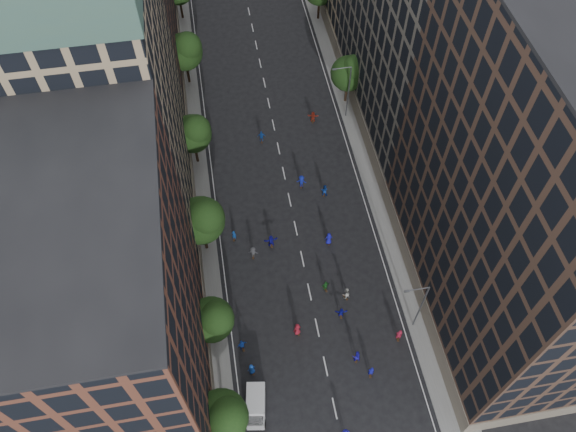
% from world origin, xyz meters
% --- Properties ---
extents(ground, '(240.00, 240.00, 0.00)m').
position_xyz_m(ground, '(0.00, 40.00, 0.00)').
color(ground, black).
rests_on(ground, ground).
extents(sidewalk_left, '(4.00, 105.00, 0.15)m').
position_xyz_m(sidewalk_left, '(-12.00, 47.50, 0.07)').
color(sidewalk_left, slate).
rests_on(sidewalk_left, ground).
extents(sidewalk_right, '(4.00, 105.00, 0.15)m').
position_xyz_m(sidewalk_right, '(12.00, 47.50, 0.07)').
color(sidewalk_right, slate).
rests_on(sidewalk_right, ground).
extents(bldg_left_a, '(14.00, 22.00, 30.00)m').
position_xyz_m(bldg_left_a, '(-19.00, 11.00, 15.00)').
color(bldg_left_a, brown).
rests_on(bldg_left_a, ground).
extents(bldg_left_b, '(14.00, 26.00, 34.00)m').
position_xyz_m(bldg_left_b, '(-19.00, 35.00, 17.00)').
color(bldg_left_b, '#968162').
rests_on(bldg_left_b, ground).
extents(bldg_right_a, '(14.00, 30.00, 36.00)m').
position_xyz_m(bldg_right_a, '(19.00, 15.00, 18.00)').
color(bldg_right_a, '#442F24').
rests_on(bldg_right_a, ground).
extents(bldg_right_b, '(14.00, 28.00, 33.00)m').
position_xyz_m(bldg_right_b, '(19.00, 44.00, 16.50)').
color(bldg_right_b, '#5C564C').
rests_on(bldg_right_b, ground).
extents(tree_left_0, '(5.20, 5.20, 8.83)m').
position_xyz_m(tree_left_0, '(-11.01, 3.85, 5.96)').
color(tree_left_0, black).
rests_on(tree_left_0, ground).
extents(tree_left_1, '(4.80, 4.80, 8.21)m').
position_xyz_m(tree_left_1, '(-11.02, 13.86, 5.55)').
color(tree_left_1, black).
rests_on(tree_left_1, ground).
extents(tree_left_2, '(5.60, 5.60, 9.45)m').
position_xyz_m(tree_left_2, '(-10.99, 25.83, 6.36)').
color(tree_left_2, black).
rests_on(tree_left_2, ground).
extents(tree_left_3, '(5.00, 5.00, 8.58)m').
position_xyz_m(tree_left_3, '(-11.02, 39.85, 5.82)').
color(tree_left_3, black).
rests_on(tree_left_3, ground).
extents(tree_left_4, '(5.40, 5.40, 9.08)m').
position_xyz_m(tree_left_4, '(-11.00, 55.84, 6.10)').
color(tree_left_4, black).
rests_on(tree_left_4, ground).
extents(tree_right_a, '(5.00, 5.00, 8.39)m').
position_xyz_m(tree_right_a, '(11.38, 47.85, 5.63)').
color(tree_right_a, black).
rests_on(tree_right_a, ground).
extents(streetlamp_near, '(2.64, 0.22, 9.06)m').
position_xyz_m(streetlamp_near, '(10.37, 12.00, 5.17)').
color(streetlamp_near, '#595B60').
rests_on(streetlamp_near, ground).
extents(streetlamp_far, '(2.64, 0.22, 9.06)m').
position_xyz_m(streetlamp_far, '(10.37, 45.00, 5.17)').
color(streetlamp_far, '#595B60').
rests_on(streetlamp_far, ground).
extents(cargo_van, '(2.61, 4.47, 2.25)m').
position_xyz_m(cargo_van, '(-7.91, 5.84, 1.19)').
color(cargo_van, silver).
rests_on(cargo_van, ground).
extents(skater_0, '(1.00, 0.82, 1.76)m').
position_xyz_m(skater_0, '(-7.83, 9.71, 0.88)').
color(skater_0, blue).
rests_on(skater_0, ground).
extents(skater_1, '(0.71, 0.53, 1.78)m').
position_xyz_m(skater_1, '(4.48, 7.34, 0.89)').
color(skater_1, '#121498').
rests_on(skater_1, ground).
extents(skater_2, '(0.96, 0.78, 1.86)m').
position_xyz_m(skater_2, '(3.34, 9.20, 0.93)').
color(skater_2, '#1D15B2').
rests_on(skater_2, ground).
extents(skater_4, '(1.21, 0.81, 1.91)m').
position_xyz_m(skater_4, '(-8.50, 12.49, 0.96)').
color(skater_4, '#123595').
rests_on(skater_4, ground).
extents(skater_5, '(1.46, 0.63, 1.52)m').
position_xyz_m(skater_5, '(2.91, 14.47, 0.76)').
color(skater_5, '#121498').
rests_on(skater_5, ground).
extents(skater_6, '(1.11, 0.93, 1.94)m').
position_xyz_m(skater_6, '(-2.31, 13.26, 0.97)').
color(skater_6, maroon).
rests_on(skater_6, ground).
extents(skater_7, '(0.77, 0.57, 1.93)m').
position_xyz_m(skater_7, '(8.50, 10.77, 0.97)').
color(skater_7, '#A51B35').
rests_on(skater_7, ground).
extents(skater_8, '(1.16, 1.05, 1.95)m').
position_xyz_m(skater_8, '(3.94, 16.60, 0.97)').
color(skater_8, '#B5B5B1').
rests_on(skater_8, ground).
extents(skater_9, '(1.28, 0.92, 1.79)m').
position_xyz_m(skater_9, '(-5.76, 23.85, 0.89)').
color(skater_9, '#3B3B3F').
rests_on(skater_9, ground).
extents(skater_10, '(1.06, 0.63, 1.69)m').
position_xyz_m(skater_10, '(1.88, 18.02, 0.85)').
color(skater_10, '#1C5D20').
rests_on(skater_10, ground).
extents(skater_11, '(1.78, 0.73, 1.87)m').
position_xyz_m(skater_11, '(-3.40, 25.05, 0.93)').
color(skater_11, '#151297').
rests_on(skater_11, ground).
extents(skater_12, '(0.93, 0.61, 1.90)m').
position_xyz_m(skater_12, '(3.56, 24.20, 0.95)').
color(skater_12, '#1716B6').
rests_on(skater_12, ground).
extents(skater_13, '(0.70, 0.59, 1.63)m').
position_xyz_m(skater_13, '(-7.73, 26.75, 0.81)').
color(skater_13, '#124093').
rests_on(skater_13, ground).
extents(skater_14, '(1.11, 1.00, 1.86)m').
position_xyz_m(skater_14, '(4.55, 31.55, 0.93)').
color(skater_14, '#13399B').
rests_on(skater_14, ground).
extents(skater_15, '(1.42, 1.07, 1.95)m').
position_xyz_m(skater_15, '(1.91, 33.44, 0.97)').
color(skater_15, '#121F98').
rests_on(skater_15, ground).
extents(skater_16, '(1.14, 0.59, 1.85)m').
position_xyz_m(skater_16, '(-2.09, 42.19, 0.93)').
color(skater_16, '#1443A2').
rests_on(skater_16, ground).
extents(skater_17, '(1.68, 0.89, 1.73)m').
position_xyz_m(skater_17, '(5.69, 44.77, 0.86)').
color(skater_17, '#A82D1C').
rests_on(skater_17, ground).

